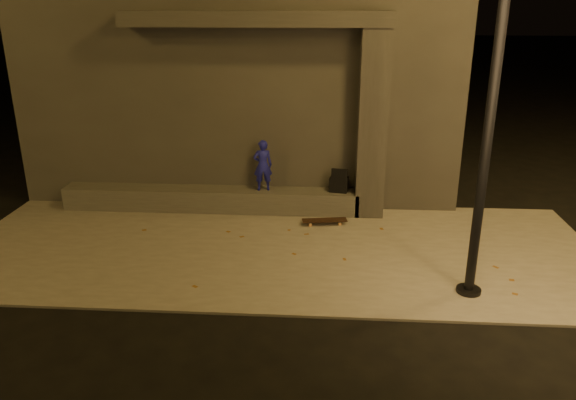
# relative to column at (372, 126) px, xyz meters

# --- Properties ---
(ground) EXTENTS (120.00, 120.00, 0.00)m
(ground) POSITION_rel_column_xyz_m (-1.70, -3.75, -1.84)
(ground) COLOR black
(ground) RESTS_ON ground
(sidewalk) EXTENTS (11.00, 4.40, 0.04)m
(sidewalk) POSITION_rel_column_xyz_m (-1.70, -1.75, -1.82)
(sidewalk) COLOR slate
(sidewalk) RESTS_ON ground
(building) EXTENTS (9.00, 5.10, 5.22)m
(building) POSITION_rel_column_xyz_m (-2.70, 2.74, 0.77)
(building) COLOR #3C3937
(building) RESTS_ON ground
(ledge) EXTENTS (6.00, 0.55, 0.45)m
(ledge) POSITION_rel_column_xyz_m (-3.20, 0.00, -1.58)
(ledge) COLOR #4B4944
(ledge) RESTS_ON sidewalk
(column) EXTENTS (0.55, 0.55, 3.60)m
(column) POSITION_rel_column_xyz_m (0.00, 0.00, 0.00)
(column) COLOR #3C3937
(column) RESTS_ON sidewalk
(canopy) EXTENTS (5.00, 0.70, 0.28)m
(canopy) POSITION_rel_column_xyz_m (-2.20, 0.05, 1.94)
(canopy) COLOR #3C3937
(canopy) RESTS_ON column
(skateboarder) EXTENTS (0.41, 0.31, 1.03)m
(skateboarder) POSITION_rel_column_xyz_m (-2.12, 0.00, -0.83)
(skateboarder) COLOR #181AA2
(skateboarder) RESTS_ON ledge
(backpack) EXTENTS (0.39, 0.30, 0.50)m
(backpack) POSITION_rel_column_xyz_m (-0.60, 0.00, -1.18)
(backpack) COLOR black
(backpack) RESTS_ON ledge
(skateboard) EXTENTS (0.88, 0.35, 0.09)m
(skateboard) POSITION_rel_column_xyz_m (-0.87, -0.65, -1.72)
(skateboard) COLOR black
(skateboard) RESTS_ON sidewalk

